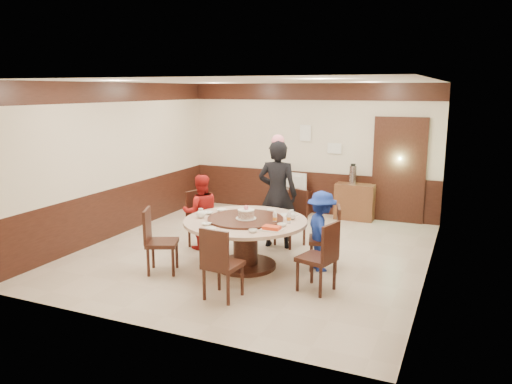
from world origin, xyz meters
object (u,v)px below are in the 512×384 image
at_px(tv_stand, 291,202).
at_px(person_standing, 277,194).
at_px(shrimp_platter, 272,229).
at_px(birthday_cake, 246,214).
at_px(thermos, 353,175).
at_px(person_red, 201,212).
at_px(person_blue, 322,231).
at_px(side_cabinet, 355,202).
at_px(television, 291,182).
at_px(banquet_table, 245,233).

bearing_deg(tv_stand, person_standing, -75.94).
bearing_deg(tv_stand, shrimp_platter, -74.23).
relative_size(person_standing, birthday_cake, 6.03).
bearing_deg(shrimp_platter, thermos, 86.35).
xyz_separation_m(person_red, birthday_cake, (1.12, -0.59, 0.21)).
bearing_deg(person_red, person_standing, 172.03).
relative_size(person_blue, side_cabinet, 1.51).
distance_m(side_cabinet, thermos, 0.57).
bearing_deg(television, shrimp_platter, 117.62).
xyz_separation_m(person_red, thermos, (1.92, 2.97, 0.30)).
bearing_deg(thermos, person_standing, -107.82).
xyz_separation_m(banquet_table, thermos, (0.83, 3.52, 0.41)).
xyz_separation_m(shrimp_platter, television, (-1.09, 3.87, -0.08)).
bearing_deg(tv_stand, thermos, 1.28).
bearing_deg(birthday_cake, tv_stand, 98.75).
distance_m(person_standing, person_blue, 1.34).
distance_m(person_blue, birthday_cake, 1.16).
bearing_deg(person_red, shrimp_platter, 114.97).
distance_m(person_standing, thermos, 2.48).
height_order(shrimp_platter, tv_stand, shrimp_platter).
relative_size(person_red, tv_stand, 1.50).
bearing_deg(banquet_table, person_standing, 86.53).
bearing_deg(banquet_table, person_red, 153.22).
bearing_deg(person_red, banquet_table, 117.50).
xyz_separation_m(tv_stand, thermos, (1.34, 0.03, 0.69)).
relative_size(side_cabinet, thermos, 2.11).
distance_m(person_red, birthday_cake, 1.28).
relative_size(shrimp_platter, tv_stand, 0.35).
relative_size(person_red, thermos, 3.36).
distance_m(person_standing, person_red, 1.34).
relative_size(television, side_cabinet, 0.87).
bearing_deg(person_red, tv_stand, -136.75).
height_order(person_red, thermos, person_red).
relative_size(person_standing, shrimp_platter, 6.16).
bearing_deg(thermos, tv_stand, -178.72).
bearing_deg(television, banquet_table, 110.23).
relative_size(banquet_table, birthday_cake, 6.09).
xyz_separation_m(person_standing, tv_stand, (-0.58, 2.33, -0.67)).
height_order(person_red, side_cabinet, person_red).
relative_size(person_standing, person_red, 1.45).
bearing_deg(side_cabinet, person_red, -123.70).
height_order(shrimp_platter, thermos, thermos).
distance_m(banquet_table, side_cabinet, 3.63).
xyz_separation_m(banquet_table, person_red, (-1.09, 0.55, 0.11)).
xyz_separation_m(banquet_table, side_cabinet, (0.89, 3.52, -0.16)).
distance_m(person_standing, shrimp_platter, 1.63).
bearing_deg(shrimp_platter, tv_stand, 105.77).
relative_size(person_red, birthday_cake, 4.17).
xyz_separation_m(tv_stand, television, (0.00, 0.00, 0.45)).
relative_size(shrimp_platter, side_cabinet, 0.38).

